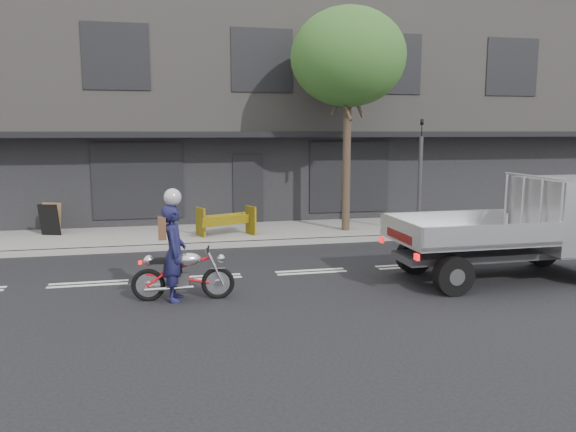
# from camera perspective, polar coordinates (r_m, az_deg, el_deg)

# --- Properties ---
(ground) EXTENTS (80.00, 80.00, 0.00)m
(ground) POSITION_cam_1_polar(r_m,az_deg,el_deg) (12.78, 2.35, -5.68)
(ground) COLOR black
(ground) RESTS_ON ground
(sidewalk) EXTENTS (32.00, 3.20, 0.15)m
(sidewalk) POSITION_cam_1_polar(r_m,az_deg,el_deg) (17.25, -1.63, -1.66)
(sidewalk) COLOR gray
(sidewalk) RESTS_ON ground
(kerb) EXTENTS (32.00, 0.20, 0.15)m
(kerb) POSITION_cam_1_polar(r_m,az_deg,el_deg) (15.71, -0.53, -2.68)
(kerb) COLOR gray
(kerb) RESTS_ON ground
(building_main) EXTENTS (26.00, 10.00, 8.00)m
(building_main) POSITION_cam_1_polar(r_m,az_deg,el_deg) (23.50, -4.75, 10.66)
(building_main) COLOR slate
(building_main) RESTS_ON ground
(street_tree) EXTENTS (3.40, 3.40, 6.74)m
(street_tree) POSITION_cam_1_polar(r_m,az_deg,el_deg) (17.17, 6.13, 15.68)
(street_tree) COLOR #382B21
(street_tree) RESTS_ON ground
(traffic_light_pole) EXTENTS (0.12, 0.12, 3.50)m
(traffic_light_pole) POSITION_cam_1_polar(r_m,az_deg,el_deg) (17.07, 13.24, 3.34)
(traffic_light_pole) COLOR #2D2D30
(traffic_light_pole) RESTS_ON ground
(motorcycle) EXTENTS (1.93, 0.56, 0.99)m
(motorcycle) POSITION_cam_1_polar(r_m,az_deg,el_deg) (10.79, -10.61, -5.73)
(motorcycle) COLOR black
(motorcycle) RESTS_ON ground
(rider) EXTENTS (0.50, 0.70, 1.81)m
(rider) POSITION_cam_1_polar(r_m,az_deg,el_deg) (10.70, -11.48, -3.70)
(rider) COLOR #17173F
(rider) RESTS_ON ground
(flatbed_ute) EXTENTS (4.86, 2.05, 2.24)m
(flatbed_ute) POSITION_cam_1_polar(r_m,az_deg,el_deg) (13.44, 25.12, -0.22)
(flatbed_ute) COLOR black
(flatbed_ute) RESTS_ON ground
(construction_barrier) EXTENTS (1.68, 1.18, 0.88)m
(construction_barrier) POSITION_cam_1_polar(r_m,az_deg,el_deg) (16.14, -6.23, -0.58)
(construction_barrier) COLOR #E1BA0B
(construction_barrier) RESTS_ON sidewalk
(sandwich_board) EXTENTS (0.68, 0.56, 0.93)m
(sandwich_board) POSITION_cam_1_polar(r_m,az_deg,el_deg) (17.63, -23.09, -0.36)
(sandwich_board) COLOR black
(sandwich_board) RESTS_ON sidewalk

